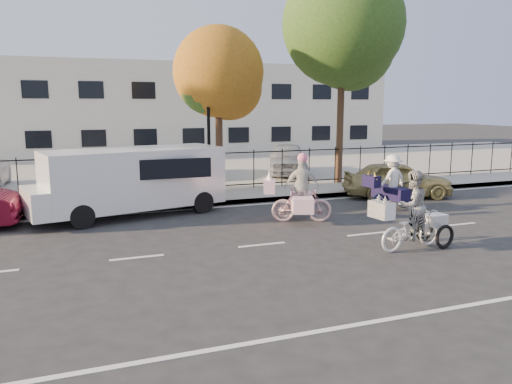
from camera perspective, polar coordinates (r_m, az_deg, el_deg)
name	(u,v)px	position (r m, az deg, el deg)	size (l,w,h in m)	color
ground	(262,245)	(12.25, 0.70, -6.07)	(120.00, 120.00, 0.00)	#333334
road_markings	(262,245)	(12.25, 0.70, -6.05)	(60.00, 9.52, 0.01)	silver
curb	(209,204)	(16.92, -5.41, -1.34)	(60.00, 0.10, 0.15)	#A8A399
sidewalk	(201,198)	(17.92, -6.27, -0.72)	(60.00, 2.20, 0.15)	#A8A399
parking_lot	(160,168)	(26.54, -10.94, 2.66)	(60.00, 15.60, 0.15)	#A8A399
iron_fence	(194,172)	(18.84, -7.13, 2.34)	(58.00, 0.06, 1.50)	black
building	(134,110)	(36.24, -13.72, 9.13)	(34.00, 10.00, 6.00)	silver
lamppost	(208,112)	(18.41, -5.46, 9.10)	(0.36, 0.36, 4.33)	black
street_sign	(145,161)	(18.06, -12.61, 3.49)	(0.85, 0.06, 1.80)	black
zebra_trike	(412,219)	(12.31, 17.36, -2.98)	(2.20, 0.99, 1.88)	white
unicorn_bike	(301,197)	(14.49, 5.12, -0.55)	(2.04, 1.49, 2.02)	beige
bull_bike	(391,188)	(16.74, 15.19, 0.46)	(1.99, 1.38, 1.80)	black
white_van	(131,179)	(15.74, -14.08, 1.47)	(6.15, 3.12, 2.06)	white
gold_sedan	(397,179)	(19.06, 15.86, 1.40)	(1.56, 3.89, 1.32)	tan
pedestrian	(47,184)	(16.75, -22.73, 0.80)	(0.57, 0.38, 1.57)	black
lot_car_c	(189,163)	(22.88, -7.62, 3.34)	(1.30, 3.74, 1.23)	#464A4D
lot_car_d	(288,158)	(23.51, 3.64, 3.85)	(1.71, 4.25, 1.45)	#A9ABB0
tree_mid	(221,77)	(19.52, -3.97, 13.01)	(3.49, 3.45, 6.32)	#442D1D
tree_east	(345,31)	(21.38, 10.16, 17.64)	(4.89, 4.89, 8.97)	#442D1D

